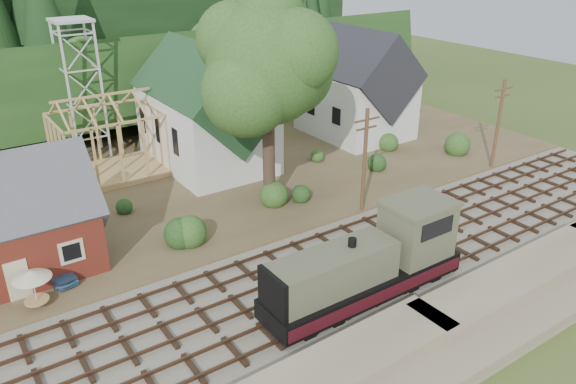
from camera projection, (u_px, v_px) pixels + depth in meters
ground at (331, 275)px, 34.01m from camera, size 140.00×140.00×0.00m
embankment at (438, 353)px, 27.63m from camera, size 64.00×5.00×1.60m
railroad_bed at (331, 273)px, 33.97m from camera, size 64.00×11.00×0.16m
village_flat at (199, 177)px, 47.44m from camera, size 64.00×26.00×0.30m
hillside at (107, 111)px, 65.50m from camera, size 70.00×28.96×12.74m
ridge at (70, 84)px, 77.50m from camera, size 80.00×20.00×12.00m
depot at (0, 228)px, 32.69m from camera, size 10.80×7.41×9.00m
church at (207, 111)px, 47.63m from camera, size 8.40×15.17×13.00m
farmhouse at (356, 89)px, 55.48m from camera, size 8.40×10.80×10.60m
timber_frame at (108, 142)px, 46.06m from camera, size 8.20×6.20×6.99m
lattice_tower at (75, 48)px, 47.74m from camera, size 3.20×3.20×12.12m
big_tree at (269, 72)px, 38.43m from camera, size 10.90×8.40×14.70m
telegraph_pole_near at (365, 160)px, 39.73m from camera, size 2.20×0.28×8.00m
telegraph_pole_far at (498, 123)px, 47.44m from camera, size 2.20×0.28×8.00m
locomotive at (371, 264)px, 31.06m from camera, size 12.28×3.07×4.90m
car_blue at (56, 271)px, 32.78m from camera, size 1.99×3.59×1.16m
car_red at (391, 128)px, 57.17m from camera, size 4.63×2.94×1.19m
patio_set at (31, 276)px, 29.80m from camera, size 2.04×2.04×2.27m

